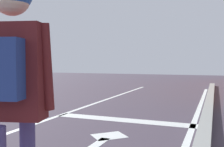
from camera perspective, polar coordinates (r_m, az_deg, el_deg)
stop_bar at (r=6.00m, az=2.67°, el=-10.08°), size 3.27×0.40×0.01m
lane_arrow_head at (r=4.77m, az=-0.63°, el=-13.41°), size 0.71×0.71×0.01m
skater at (r=1.77m, az=-21.06°, el=0.29°), size 0.48×0.65×1.81m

